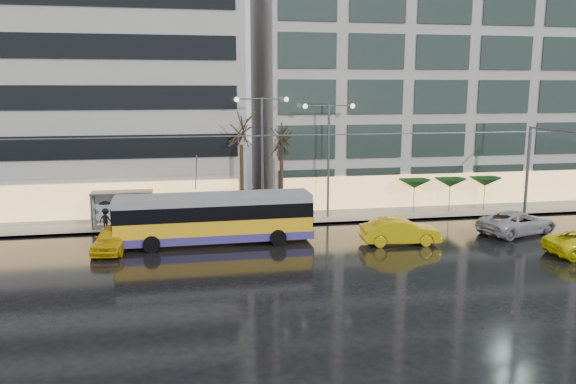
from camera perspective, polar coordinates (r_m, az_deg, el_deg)
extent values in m
plane|color=black|center=(31.44, -3.51, -7.64)|extent=(140.00, 140.00, 0.00)
cube|color=gray|center=(45.08, -3.14, -1.98)|extent=(80.00, 10.00, 0.15)
cube|color=slate|center=(40.30, -2.24, -3.46)|extent=(80.00, 0.10, 0.15)
cube|color=#A6A49E|center=(50.28, -25.28, 11.05)|extent=(34.00, 14.00, 22.00)
cube|color=#A6A49E|center=(53.72, 14.79, 13.19)|extent=(32.00, 14.00, 25.00)
cube|color=yellow|center=(36.11, -7.47, -3.55)|extent=(12.31, 2.76, 1.53)
cube|color=#413585|center=(36.24, -7.45, -4.34)|extent=(12.36, 2.80, 0.51)
cube|color=black|center=(35.86, -7.51, -1.81)|extent=(12.34, 2.78, 0.92)
cube|color=gray|center=(35.71, -7.54, -0.68)|extent=(12.31, 2.76, 0.51)
cube|color=black|center=(36.79, 2.12, -1.66)|extent=(0.10, 2.35, 1.33)
cube|color=black|center=(36.04, -17.34, -2.39)|extent=(0.10, 2.35, 1.33)
cylinder|color=black|center=(37.92, -1.71, -3.67)|extent=(1.03, 0.37, 1.02)
cylinder|color=black|center=(35.48, -1.01, -4.65)|extent=(1.03, 0.37, 1.02)
cylinder|color=black|center=(37.46, -13.54, -4.14)|extent=(1.03, 0.37, 1.02)
cylinder|color=black|center=(34.99, -13.69, -5.17)|extent=(1.03, 0.37, 1.02)
cylinder|color=#595B60|center=(36.37, -9.31, 1.84)|extent=(0.12, 3.81, 2.69)
cylinder|color=#595B60|center=(36.88, -9.34, 1.96)|extent=(0.12, 3.81, 2.69)
cylinder|color=#595B60|center=(46.34, 23.14, 1.84)|extent=(0.24, 0.24, 7.00)
cube|color=#595B60|center=(43.96, 25.24, 5.73)|extent=(0.10, 5.00, 0.10)
cylinder|color=#595B60|center=(35.84, -3.15, 5.70)|extent=(42.00, 0.04, 0.04)
cylinder|color=#595B60|center=(36.34, -3.25, 5.77)|extent=(42.00, 0.04, 0.04)
cube|color=#595B60|center=(41.06, -16.51, -0.03)|extent=(4.20, 1.60, 0.12)
cube|color=silver|center=(41.98, -16.33, -1.53)|extent=(4.00, 0.05, 2.20)
cube|color=white|center=(41.57, -19.23, -1.81)|extent=(0.10, 1.40, 2.20)
cylinder|color=#595B60|center=(40.88, -19.31, -2.02)|extent=(0.10, 0.10, 2.40)
cylinder|color=#595B60|center=(42.24, -19.02, -1.61)|extent=(0.10, 0.10, 2.40)
cylinder|color=#595B60|center=(40.44, -13.70, -1.85)|extent=(0.10, 0.10, 2.40)
cylinder|color=#595B60|center=(41.81, -13.60, -1.45)|extent=(0.10, 0.10, 2.40)
cylinder|color=#595B60|center=(41.17, -2.63, 3.31)|extent=(0.18, 0.18, 9.00)
cylinder|color=#595B60|center=(40.75, -3.95, 9.43)|extent=(1.80, 0.10, 0.10)
cylinder|color=#595B60|center=(41.00, -1.42, 9.45)|extent=(1.80, 0.10, 0.10)
sphere|color=#FFF2CC|center=(40.66, -5.23, 9.34)|extent=(0.36, 0.36, 0.36)
sphere|color=#FFF2CC|center=(41.15, -0.16, 9.39)|extent=(0.36, 0.36, 0.36)
cylinder|color=#595B60|center=(42.17, 4.13, 3.12)|extent=(0.18, 0.18, 8.50)
cylinder|color=#595B60|center=(41.63, 2.99, 8.77)|extent=(1.80, 0.10, 0.10)
cylinder|color=#595B60|center=(42.08, 5.40, 8.75)|extent=(1.80, 0.10, 0.10)
sphere|color=#FFF2CC|center=(41.43, 1.76, 8.70)|extent=(0.36, 0.36, 0.36)
sphere|color=#FFF2CC|center=(42.33, 6.59, 8.67)|extent=(0.36, 0.36, 0.36)
cylinder|color=black|center=(41.44, -4.70, 0.96)|extent=(0.28, 0.28, 5.60)
cylinder|color=black|center=(42.09, -0.66, 0.65)|extent=(0.28, 0.28, 4.90)
cylinder|color=#595B60|center=(45.10, 12.66, -0.69)|extent=(0.06, 0.06, 2.20)
cone|color=#0F3814|center=(44.89, 12.72, 0.82)|extent=(2.50, 2.50, 0.70)
cylinder|color=#595B60|center=(46.34, 16.07, -0.55)|extent=(0.06, 0.06, 2.20)
cone|color=#0F3814|center=(46.14, 16.15, 0.92)|extent=(2.50, 2.50, 0.70)
cylinder|color=#595B60|center=(47.75, 19.30, -0.41)|extent=(0.06, 0.06, 2.20)
cone|color=#0F3814|center=(47.55, 19.39, 1.01)|extent=(2.50, 2.50, 0.70)
imported|color=#E2B40B|center=(35.94, -17.37, -4.51)|extent=(2.48, 4.77, 1.55)
imported|color=gold|center=(36.48, 11.34, -3.93)|extent=(5.15, 2.14, 1.66)
imported|color=#B2B1B6|center=(41.31, 22.28, -2.89)|extent=(6.16, 4.06, 1.57)
imported|color=black|center=(42.29, -15.65, -1.92)|extent=(0.66, 0.49, 1.66)
imported|color=#FF5499|center=(42.11, -15.71, -0.70)|extent=(1.10, 1.11, 0.88)
imported|color=black|center=(42.84, -14.19, -1.67)|extent=(1.05, 1.03, 1.71)
imported|color=black|center=(40.44, -18.02, -2.67)|extent=(1.16, 0.95, 1.57)
imported|color=black|center=(40.25, -18.10, -1.33)|extent=(1.08, 1.08, 0.72)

